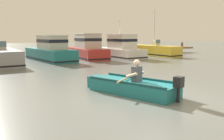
{
  "coord_description": "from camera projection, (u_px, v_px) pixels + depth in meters",
  "views": [
    {
      "loc": [
        -4.06,
        -6.47,
        1.98
      ],
      "look_at": [
        -0.1,
        2.55,
        0.55
      ],
      "focal_mm": 38.28,
      "sensor_mm": 36.0,
      "label": 1
    }
  ],
  "objects": [
    {
      "name": "ground_plane",
      "position": [
        146.0,
        97.0,
        7.76
      ],
      "size": [
        120.0,
        120.0,
        0.0
      ],
      "primitive_type": "plane",
      "color": "slate"
    },
    {
      "name": "wooden_dock",
      "position": [
        132.0,
        49.0,
        25.35
      ],
      "size": [
        15.17,
        1.64,
        1.19
      ],
      "color": "brown",
      "rests_on": "ground"
    },
    {
      "name": "rowboat_with_person",
      "position": [
        131.0,
        86.0,
        8.2
      ],
      "size": [
        2.34,
        3.52,
        1.19
      ],
      "color": "#1E727A",
      "rests_on": "ground"
    },
    {
      "name": "moored_boat_grey",
      "position": [
        0.0,
        57.0,
        16.55
      ],
      "size": [
        2.92,
        6.61,
        1.6
      ],
      "color": "gray",
      "rests_on": "ground"
    },
    {
      "name": "moored_boat_teal",
      "position": [
        50.0,
        51.0,
        18.84
      ],
      "size": [
        3.29,
        6.46,
        2.02
      ],
      "color": "#1E727A",
      "rests_on": "ground"
    },
    {
      "name": "moored_boat_red",
      "position": [
        86.0,
        49.0,
        20.82
      ],
      "size": [
        2.37,
        6.11,
        2.17
      ],
      "color": "#B72D28",
      "rests_on": "ground"
    },
    {
      "name": "moored_boat_white",
      "position": [
        120.0,
        49.0,
        21.75
      ],
      "size": [
        3.04,
        5.95,
        3.35
      ],
      "color": "white",
      "rests_on": "ground"
    },
    {
      "name": "moored_boat_yellow",
      "position": [
        153.0,
        51.0,
        23.71
      ],
      "size": [
        2.66,
        6.39,
        4.46
      ],
      "color": "gold",
      "rests_on": "ground"
    }
  ]
}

